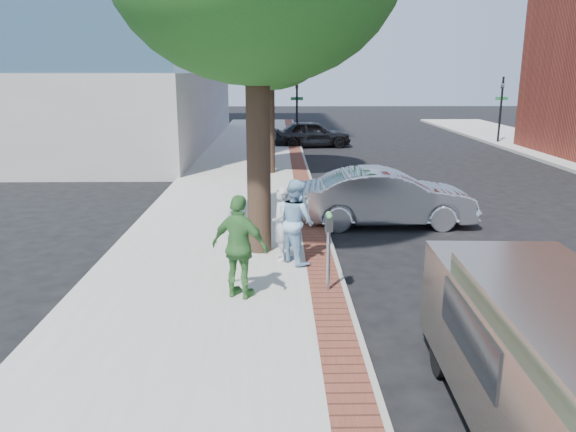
{
  "coord_description": "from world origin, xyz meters",
  "views": [
    {
      "loc": [
        -0.18,
        -10.15,
        4.03
      ],
      "look_at": [
        0.02,
        0.88,
        1.2
      ],
      "focal_mm": 35.0,
      "sensor_mm": 36.0,
      "label": 1
    }
  ],
  "objects_px": {
    "parking_meter": "(329,235)",
    "bg_car": "(312,134)",
    "person_green": "(240,247)",
    "person_officer": "(296,221)",
    "sedan_silver": "(387,198)",
    "van": "(554,359)",
    "person_gray": "(281,224)"
  },
  "relations": [
    {
      "from": "person_gray",
      "to": "person_officer",
      "type": "relative_size",
      "value": 0.89
    },
    {
      "from": "person_officer",
      "to": "van",
      "type": "bearing_deg",
      "value": 170.62
    },
    {
      "from": "person_officer",
      "to": "sedan_silver",
      "type": "relative_size",
      "value": 0.38
    },
    {
      "from": "sedan_silver",
      "to": "person_gray",
      "type": "bearing_deg",
      "value": 137.97
    },
    {
      "from": "parking_meter",
      "to": "person_officer",
      "type": "bearing_deg",
      "value": 108.34
    },
    {
      "from": "parking_meter",
      "to": "person_officer",
      "type": "relative_size",
      "value": 0.83
    },
    {
      "from": "person_green",
      "to": "van",
      "type": "xyz_separation_m",
      "value": [
        3.67,
        -3.86,
        -0.08
      ]
    },
    {
      "from": "person_green",
      "to": "bg_car",
      "type": "distance_m",
      "value": 22.0
    },
    {
      "from": "parking_meter",
      "to": "sedan_silver",
      "type": "xyz_separation_m",
      "value": [
        2.03,
        5.07,
        -0.44
      ]
    },
    {
      "from": "person_gray",
      "to": "sedan_silver",
      "type": "distance_m",
      "value": 4.39
    },
    {
      "from": "bg_car",
      "to": "person_officer",
      "type": "bearing_deg",
      "value": 170.13
    },
    {
      "from": "person_gray",
      "to": "bg_car",
      "type": "height_order",
      "value": "person_gray"
    },
    {
      "from": "person_officer",
      "to": "sedan_silver",
      "type": "height_order",
      "value": "person_officer"
    },
    {
      "from": "person_gray",
      "to": "person_green",
      "type": "xyz_separation_m",
      "value": [
        -0.73,
        -2.03,
        0.14
      ]
    },
    {
      "from": "person_green",
      "to": "sedan_silver",
      "type": "distance_m",
      "value": 6.45
    },
    {
      "from": "person_green",
      "to": "person_gray",
      "type": "bearing_deg",
      "value": -84.74
    },
    {
      "from": "person_gray",
      "to": "parking_meter",
      "type": "bearing_deg",
      "value": 19.43
    },
    {
      "from": "parking_meter",
      "to": "bg_car",
      "type": "height_order",
      "value": "parking_meter"
    },
    {
      "from": "person_green",
      "to": "sedan_silver",
      "type": "bearing_deg",
      "value": -98.9
    },
    {
      "from": "person_gray",
      "to": "sedan_silver",
      "type": "relative_size",
      "value": 0.34
    },
    {
      "from": "person_officer",
      "to": "bg_car",
      "type": "relative_size",
      "value": 0.41
    },
    {
      "from": "person_green",
      "to": "parking_meter",
      "type": "bearing_deg",
      "value": -144.91
    },
    {
      "from": "parking_meter",
      "to": "person_green",
      "type": "bearing_deg",
      "value": -169.99
    },
    {
      "from": "person_officer",
      "to": "bg_car",
      "type": "height_order",
      "value": "person_officer"
    },
    {
      "from": "parking_meter",
      "to": "sedan_silver",
      "type": "height_order",
      "value": "parking_meter"
    },
    {
      "from": "person_gray",
      "to": "bg_car",
      "type": "relative_size",
      "value": 0.37
    },
    {
      "from": "parking_meter",
      "to": "sedan_silver",
      "type": "bearing_deg",
      "value": 68.19
    },
    {
      "from": "person_green",
      "to": "bg_car",
      "type": "bearing_deg",
      "value": -71.61
    },
    {
      "from": "person_gray",
      "to": "sedan_silver",
      "type": "xyz_separation_m",
      "value": [
        2.87,
        3.32,
        -0.18
      ]
    },
    {
      "from": "bg_car",
      "to": "person_gray",
      "type": "bearing_deg",
      "value": 169.2
    },
    {
      "from": "person_gray",
      "to": "person_green",
      "type": "distance_m",
      "value": 2.16
    },
    {
      "from": "person_gray",
      "to": "van",
      "type": "distance_m",
      "value": 6.58
    }
  ]
}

